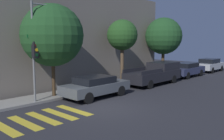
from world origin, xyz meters
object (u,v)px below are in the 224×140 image
(sedan_near_corner, at_px, (96,86))
(pickup_truck, at_px, (155,73))
(traffic_light_pole, at_px, (39,40))
(tree_midblock, at_px, (122,35))
(sedan_middle, at_px, (187,69))
(tree_near_corner, at_px, (52,35))
(tree_far_end, at_px, (163,36))
(sedan_far_end, at_px, (210,65))

(sedan_near_corner, relative_size, pickup_truck, 0.81)
(traffic_light_pole, xyz_separation_m, sedan_near_corner, (3.05, -1.27, -2.88))
(tree_midblock, bearing_deg, sedan_middle, -13.52)
(tree_near_corner, xyz_separation_m, tree_midblock, (6.45, 0.00, 0.07))
(sedan_near_corner, xyz_separation_m, tree_far_end, (10.66, 1.81, 3.23))
(sedan_far_end, bearing_deg, sedan_near_corner, 180.00)
(sedan_middle, relative_size, tree_near_corner, 0.78)
(sedan_far_end, bearing_deg, traffic_light_pole, 176.48)
(tree_far_end, bearing_deg, tree_midblock, 180.00)
(sedan_near_corner, bearing_deg, tree_near_corner, 135.89)
(tree_near_corner, distance_m, tree_far_end, 12.52)
(sedan_middle, bearing_deg, tree_midblock, 166.48)
(sedan_middle, distance_m, tree_near_corner, 14.42)
(sedan_far_end, relative_size, tree_midblock, 0.83)
(tree_midblock, bearing_deg, sedan_far_end, -7.88)
(tree_near_corner, bearing_deg, sedan_middle, -7.37)
(tree_midblock, bearing_deg, tree_near_corner, 180.00)
(pickup_truck, distance_m, sedan_far_end, 10.97)
(sedan_near_corner, relative_size, sedan_far_end, 1.04)
(tree_far_end, bearing_deg, tree_near_corner, 180.00)
(tree_midblock, bearing_deg, traffic_light_pole, -176.00)
(traffic_light_pole, relative_size, tree_near_corner, 0.99)
(sedan_near_corner, height_order, tree_midblock, tree_midblock)
(tree_near_corner, bearing_deg, pickup_truck, -11.96)
(pickup_truck, xyz_separation_m, sedan_middle, (5.44, 0.00, -0.13))
(sedan_middle, height_order, tree_near_corner, tree_near_corner)
(traffic_light_pole, bearing_deg, tree_far_end, 2.23)
(traffic_light_pole, bearing_deg, sedan_near_corner, -22.61)
(sedan_near_corner, distance_m, tree_midblock, 5.89)
(traffic_light_pole, relative_size, tree_midblock, 1.10)
(sedan_middle, distance_m, tree_midblock, 8.36)
(tree_near_corner, bearing_deg, sedan_near_corner, -44.11)
(pickup_truck, distance_m, tree_midblock, 4.11)
(pickup_truck, height_order, tree_near_corner, tree_near_corner)
(sedan_far_end, bearing_deg, pickup_truck, -180.00)
(sedan_near_corner, xyz_separation_m, tree_midblock, (4.59, 1.81, 3.21))
(traffic_light_pole, height_order, pickup_truck, traffic_light_pole)
(sedan_far_end, xyz_separation_m, tree_far_end, (-6.97, 1.81, 3.17))
(sedan_near_corner, xyz_separation_m, pickup_truck, (6.66, -0.00, 0.15))
(sedan_near_corner, relative_size, tree_midblock, 0.86)
(sedan_far_end, distance_m, tree_midblock, 13.54)
(tree_near_corner, xyz_separation_m, tree_far_end, (12.52, 0.00, 0.09))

